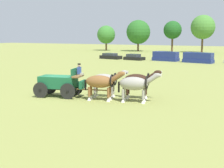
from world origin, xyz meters
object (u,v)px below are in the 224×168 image
Objects in this scene: parked_vehicle_a at (111,56)px; draft_horse_lead_off at (135,84)px; draft_horse_lead_near at (138,81)px; parked_vehicle_b at (134,57)px; parked_vehicle_d at (198,58)px; parked_vehicle_c at (166,56)px; draft_horse_rear_near at (106,81)px; draft_horse_rear_off at (101,82)px; show_wagon at (60,82)px.

draft_horse_lead_off is at bearing -61.02° from parked_vehicle_a.
draft_horse_lead_near is 0.73× the size of parked_vehicle_b.
parked_vehicle_d is at bearing -3.10° from parked_vehicle_a.
draft_horse_lead_off is at bearing -76.91° from parked_vehicle_c.
draft_horse_rear_near is 0.65× the size of parked_vehicle_a.
draft_horse_lead_near reaches higher than parked_vehicle_a.
draft_horse_rear_near reaches higher than parked_vehicle_a.
draft_horse_rear_off is 1.05× the size of draft_horse_lead_near.
draft_horse_rear_off is 34.56m from parked_vehicle_d.
draft_horse_lead_near is at bearing 38.74° from draft_horse_rear_off.
parked_vehicle_d is at bearing -2.79° from parked_vehicle_b.
draft_horse_rear_near is at bearing -71.44° from parked_vehicle_b.
parked_vehicle_c is at bearing 103.13° from draft_horse_lead_near.
draft_horse_rear_off is 0.76× the size of parked_vehicle_b.
draft_horse_lead_off is 37.41m from parked_vehicle_b.
draft_horse_rear_off is at bearing -90.80° from parked_vehicle_d.
show_wagon is at bearing -173.89° from draft_horse_lead_off.
show_wagon reaches higher than draft_horse_rear_off.
show_wagon is 1.26× the size of parked_vehicle_a.
parked_vehicle_a is (-16.82, 35.49, -0.90)m from draft_horse_rear_off.
show_wagon reaches higher than parked_vehicle_b.
draft_horse_rear_near is 38.02m from parked_vehicle_a.
parked_vehicle_c is at bearing 103.09° from draft_horse_lead_off.
show_wagon reaches higher than parked_vehicle_d.
show_wagon is at bearing -86.84° from parked_vehicle_c.
show_wagon is 35.94m from parked_vehicle_c.
draft_horse_lead_near is 38.72m from parked_vehicle_a.
draft_horse_rear_near is at bearing -81.14° from parked_vehicle_c.
draft_horse_lead_off is 0.58× the size of parked_vehicle_d.
parked_vehicle_d is at bearing 83.18° from show_wagon.
draft_horse_rear_off reaches higher than draft_horse_rear_near.
parked_vehicle_d is (-2.06, 34.01, -0.48)m from draft_horse_lead_off.
draft_horse_lead_near is 1.30m from draft_horse_lead_off.
draft_horse_lead_near reaches higher than parked_vehicle_c.
parked_vehicle_d is at bearing 89.20° from draft_horse_rear_off.
draft_horse_lead_near is 0.64× the size of parked_vehicle_a.
show_wagon is at bearing -161.93° from draft_horse_lead_near.
parked_vehicle_b is 6.04m from parked_vehicle_c.
show_wagon is 34.92m from parked_vehicle_d.
parked_vehicle_d is (0.76, 33.29, -0.47)m from draft_horse_rear_near.
draft_horse_rear_off reaches higher than parked_vehicle_d.
parked_vehicle_b is at bearing 108.34° from draft_horse_rear_off.
parked_vehicle_d reaches higher than parked_vehicle_b.
draft_horse_rear_off is at bearing -77.71° from draft_horse_rear_near.
draft_horse_rear_off reaches higher than draft_horse_lead_off.
draft_horse_lead_off is at bearing -67.70° from parked_vehicle_b.
draft_horse_rear_off is 1.00× the size of draft_horse_lead_off.
parked_vehicle_d is (6.13, -1.21, 0.03)m from parked_vehicle_c.
draft_horse_rear_near is 0.73× the size of parked_vehicle_b.
show_wagon reaches higher than parked_vehicle_a.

